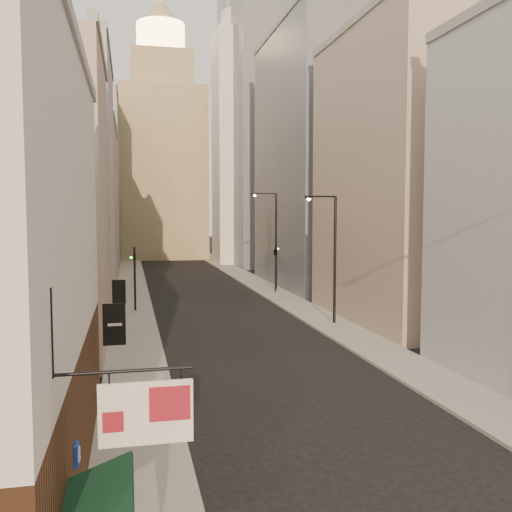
{
  "coord_description": "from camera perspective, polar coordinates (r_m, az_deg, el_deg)",
  "views": [
    {
      "loc": [
        -6.74,
        -6.66,
        7.55
      ],
      "look_at": [
        -0.99,
        19.04,
        5.57
      ],
      "focal_mm": 40.0,
      "sensor_mm": 36.0,
      "label": 1
    }
  ],
  "objects": [
    {
      "name": "right_bldg_wingrid",
      "position": [
        59.93,
        5.76,
        9.49
      ],
      "size": [
        8.0,
        20.0,
        26.0
      ],
      "primitive_type": "cube",
      "color": "gray",
      "rests_on": "ground"
    },
    {
      "name": "traffic_light_left",
      "position": [
        44.24,
        -12.05,
        -0.87
      ],
      "size": [
        0.6,
        0.53,
        5.0
      ],
      "rotation": [
        0.0,
        0.0,
        2.9
      ],
      "color": "black",
      "rests_on": "ground"
    },
    {
      "name": "clock_tower",
      "position": [
        99.34,
        -9.37,
        10.07
      ],
      "size": [
        14.0,
        14.0,
        44.9
      ],
      "color": "tan",
      "rests_on": "ground"
    },
    {
      "name": "streetlamp_far",
      "position": [
        55.27,
        1.77,
        2.1
      ],
      "size": [
        2.5,
        0.33,
        9.51
      ],
      "rotation": [
        0.0,
        0.0,
        -0.04
      ],
      "color": "black",
      "rests_on": "ground"
    },
    {
      "name": "traffic_light_right",
      "position": [
        53.73,
        1.96,
        0.31
      ],
      "size": [
        0.75,
        0.75,
        5.0
      ],
      "rotation": [
        0.0,
        0.0,
        2.76
      ],
      "color": "black",
      "rests_on": "ground"
    },
    {
      "name": "sidewalk_right",
      "position": [
        63.51,
        -0.48,
        -2.46
      ],
      "size": [
        3.0,
        140.0,
        0.15
      ],
      "primitive_type": "cube",
      "color": "gray",
      "rests_on": "ground"
    },
    {
      "name": "right_bldg_beige",
      "position": [
        41.25,
        14.58,
        7.56
      ],
      "size": [
        8.0,
        16.0,
        20.0
      ],
      "primitive_type": "cube",
      "color": "gray",
      "rests_on": "ground"
    },
    {
      "name": "left_bldg_grey",
      "position": [
        49.01,
        -18.89,
        6.93
      ],
      "size": [
        8.0,
        16.0,
        20.0
      ],
      "primitive_type": "cube",
      "color": "#98999E",
      "rests_on": "ground"
    },
    {
      "name": "highrise",
      "position": [
        90.04,
        3.76,
        15.89
      ],
      "size": [
        21.0,
        23.0,
        51.2
      ],
      "color": "gray",
      "rests_on": "ground"
    },
    {
      "name": "sidewalk_left",
      "position": [
        62.11,
        -12.3,
        -2.71
      ],
      "size": [
        3.0,
        140.0,
        0.15
      ],
      "primitive_type": "cube",
      "color": "gray",
      "rests_on": "ground"
    },
    {
      "name": "white_tower",
      "position": [
        87.01,
        -1.43,
        11.6
      ],
      "size": [
        8.0,
        8.0,
        41.5
      ],
      "color": "silver",
      "rests_on": "ground"
    },
    {
      "name": "left_bldg_wingrid",
      "position": [
        86.94,
        -16.18,
        7.06
      ],
      "size": [
        8.0,
        20.0,
        24.0
      ],
      "primitive_type": "cube",
      "color": "gray",
      "rests_on": "ground"
    },
    {
      "name": "left_bldg_tan",
      "position": [
        66.88,
        -17.17,
        4.92
      ],
      "size": [
        8.0,
        18.0,
        17.0
      ],
      "primitive_type": "cube",
      "color": "tan",
      "rests_on": "ground"
    },
    {
      "name": "streetlamp_mid",
      "position": [
        38.56,
        7.6,
        0.44
      ],
      "size": [
        2.29,
        0.42,
        8.72
      ],
      "rotation": [
        0.0,
        0.0,
        0.1
      ],
      "color": "black",
      "rests_on": "ground"
    },
    {
      "name": "left_bldg_beige",
      "position": [
        33.09,
        -21.83,
        4.77
      ],
      "size": [
        8.0,
        12.0,
        16.0
      ],
      "primitive_type": "cube",
      "color": "gray",
      "rests_on": "ground"
    }
  ]
}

